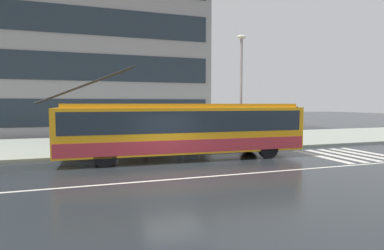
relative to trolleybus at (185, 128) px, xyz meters
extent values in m
plane|color=#22262A|center=(-1.35, -2.89, -1.58)|extent=(160.00, 160.00, 0.00)
cube|color=gray|center=(-1.35, 6.60, -1.51)|extent=(80.00, 10.00, 0.14)
cube|color=beige|center=(7.18, -1.64, -1.57)|extent=(0.44, 4.40, 0.01)
cube|color=beige|center=(8.08, -1.64, -1.57)|extent=(0.44, 4.40, 0.01)
cube|color=beige|center=(8.98, -1.64, -1.57)|extent=(0.44, 4.40, 0.01)
cube|color=beige|center=(9.88, -1.64, -1.57)|extent=(0.44, 4.40, 0.01)
cube|color=beige|center=(10.78, -1.64, -1.57)|extent=(0.44, 4.40, 0.01)
cube|color=silver|center=(-1.35, -4.09, -1.58)|extent=(72.00, 0.14, 0.01)
cube|color=orange|center=(-0.02, 0.00, -0.04)|extent=(12.53, 2.95, 2.24)
cube|color=orange|center=(-0.02, 0.00, 1.18)|extent=(11.77, 2.67, 0.20)
cube|color=#1E2833|center=(-0.02, 0.00, 0.41)|extent=(12.03, 2.96, 1.03)
cube|color=#AC2D38|center=(-0.02, 0.00, -0.76)|extent=(12.40, 2.97, 0.63)
cube|color=#1E2833|center=(6.15, -0.23, 0.41)|extent=(0.20, 2.20, 1.12)
cube|color=black|center=(6.00, -0.22, 0.98)|extent=(0.23, 1.90, 0.28)
cylinder|color=black|center=(-4.73, 0.52, 2.18)|extent=(4.50, 0.22, 1.87)
cylinder|color=black|center=(-4.76, -0.18, 2.18)|extent=(4.50, 0.22, 1.87)
cylinder|color=black|center=(4.25, 0.94, -1.06)|extent=(1.05, 0.34, 1.04)
cylinder|color=black|center=(4.17, -1.25, -1.06)|extent=(1.05, 0.34, 1.04)
cylinder|color=black|center=(-3.96, 1.24, -1.06)|extent=(1.05, 0.34, 1.04)
cylinder|color=black|center=(-4.04, -0.95, -1.06)|extent=(1.05, 0.34, 1.04)
cylinder|color=gray|center=(0.65, 2.59, -0.22)|extent=(0.08, 0.08, 2.45)
cylinder|color=gray|center=(-3.22, 2.59, -0.22)|extent=(0.08, 0.08, 2.45)
cylinder|color=gray|center=(0.65, 4.00, -0.22)|extent=(0.08, 0.08, 2.45)
cylinder|color=gray|center=(-3.22, 4.00, -0.22)|extent=(0.08, 0.08, 2.45)
cube|color=#99ADB2|center=(-1.29, 4.00, -0.17)|extent=(3.67, 0.04, 1.96)
cube|color=#B2B2B7|center=(-1.29, 3.30, 1.05)|extent=(4.17, 1.70, 0.08)
cube|color=brown|center=(-1.29, 3.65, -0.99)|extent=(2.71, 0.36, 0.08)
cylinder|color=#45443C|center=(1.66, 2.22, -1.04)|extent=(0.14, 0.14, 0.79)
cylinder|color=#45443C|center=(1.67, 2.38, -1.04)|extent=(0.14, 0.14, 0.79)
cylinder|color=maroon|center=(1.66, 2.30, -0.37)|extent=(0.40, 0.40, 0.56)
sphere|color=tan|center=(1.66, 2.30, 0.02)|extent=(0.21, 0.21, 0.21)
cone|color=#DA2D67|center=(1.68, 2.42, 0.31)|extent=(1.23, 1.23, 0.29)
cylinder|color=#333333|center=(1.68, 2.42, -0.20)|extent=(0.02, 0.02, 0.73)
cylinder|color=#212246|center=(-3.20, 3.62, -1.01)|extent=(0.14, 0.14, 0.85)
cylinder|color=#212246|center=(-3.34, 3.71, -1.01)|extent=(0.14, 0.14, 0.85)
cylinder|color=#847A59|center=(-3.27, 3.66, -0.31)|extent=(0.49, 0.49, 0.56)
sphere|color=tan|center=(-3.27, 3.66, 0.08)|extent=(0.22, 0.22, 0.22)
cone|color=#264F9B|center=(-3.17, 3.60, 0.37)|extent=(1.11, 1.11, 0.30)
cylinder|color=#333333|center=(-3.17, 3.60, -0.15)|extent=(0.02, 0.02, 0.74)
cylinder|color=#464153|center=(-1.59, 3.12, -1.03)|extent=(0.14, 0.14, 0.81)
cylinder|color=#464153|center=(-1.45, 3.21, -1.03)|extent=(0.14, 0.14, 0.81)
cylinder|color=maroon|center=(-1.52, 3.16, -0.33)|extent=(0.49, 0.49, 0.59)
sphere|color=tan|center=(-1.52, 3.16, 0.08)|extent=(0.24, 0.24, 0.24)
cone|color=red|center=(-1.62, 3.10, 0.38)|extent=(1.39, 1.39, 0.30)
cylinder|color=#333333|center=(-1.62, 3.10, -0.15)|extent=(0.02, 0.02, 0.77)
cylinder|color=#2B384F|center=(4.94, 2.33, -1.00)|extent=(0.14, 0.14, 0.88)
cylinder|color=#2B384F|center=(4.83, 2.45, -1.00)|extent=(0.14, 0.14, 0.88)
cylinder|color=#49475B|center=(4.88, 2.39, -0.27)|extent=(0.51, 0.51, 0.59)
sphere|color=#E5B069|center=(4.88, 2.39, 0.14)|extent=(0.23, 0.23, 0.23)
cylinder|color=gray|center=(4.38, 2.30, 1.92)|extent=(0.16, 0.16, 6.72)
ellipsoid|color=silver|center=(4.38, 2.30, 5.40)|extent=(0.60, 0.32, 0.24)
cube|color=#1E2833|center=(-3.35, 12.42, 0.52)|extent=(18.36, 0.06, 2.29)
cube|color=#1E2833|center=(-3.35, 12.42, 4.35)|extent=(18.36, 0.06, 2.29)
cube|color=#1E2833|center=(-3.35, 12.42, 8.17)|extent=(18.36, 0.06, 2.29)
camera|label=1|loc=(-4.63, -15.30, 1.28)|focal=29.08mm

